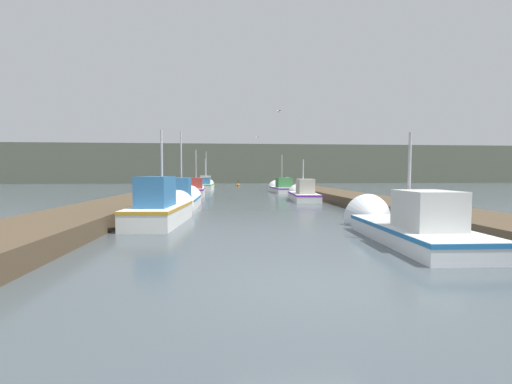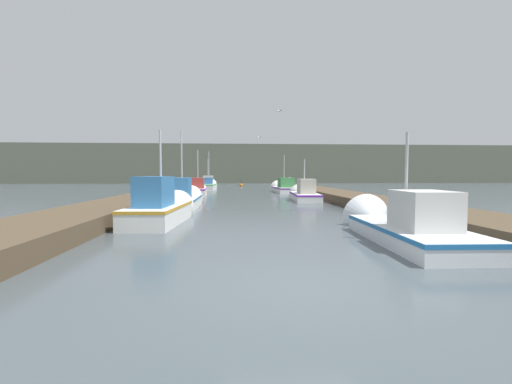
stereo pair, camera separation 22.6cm
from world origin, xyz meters
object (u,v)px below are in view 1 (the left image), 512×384
(fishing_boat_7, at_px, (206,184))
(seagull_1, at_px, (278,111))
(fishing_boat_5, at_px, (281,188))
(fishing_boat_6, at_px, (206,186))
(mooring_piling_1, at_px, (287,184))
(fishing_boat_4, at_px, (196,190))
(fishing_boat_1, at_px, (163,208))
(fishing_boat_0, at_px, (401,224))
(fishing_boat_2, at_px, (183,199))
(fishing_boat_3, at_px, (303,194))
(channel_buoy, at_px, (238,185))
(mooring_piling_0, at_px, (150,198))
(seagull_lead, at_px, (257,138))

(fishing_boat_7, distance_m, seagull_1, 21.14)
(fishing_boat_5, height_order, fishing_boat_6, fishing_boat_5)
(mooring_piling_1, distance_m, seagull_1, 13.78)
(fishing_boat_4, bearing_deg, fishing_boat_7, 87.82)
(fishing_boat_1, height_order, fishing_boat_5, fishing_boat_5)
(fishing_boat_0, relative_size, fishing_boat_6, 1.22)
(fishing_boat_0, xyz_separation_m, fishing_boat_6, (-7.28, 28.62, 0.08))
(mooring_piling_1, xyz_separation_m, seagull_1, (-2.81, -12.49, 5.11))
(fishing_boat_5, relative_size, fishing_boat_7, 1.28)
(fishing_boat_0, height_order, fishing_boat_2, fishing_boat_2)
(fishing_boat_3, distance_m, channel_buoy, 25.82)
(fishing_boat_5, xyz_separation_m, mooring_piling_0, (-9.03, -15.57, 0.18))
(fishing_boat_4, relative_size, fishing_boat_5, 0.87)
(seagull_lead, bearing_deg, fishing_boat_2, -63.34)
(fishing_boat_4, xyz_separation_m, seagull_1, (5.85, -5.94, 5.33))
(fishing_boat_0, height_order, fishing_boat_6, fishing_boat_6)
(mooring_piling_1, bearing_deg, fishing_boat_5, -117.13)
(fishing_boat_2, relative_size, fishing_boat_4, 1.16)
(fishing_boat_0, distance_m, fishing_boat_1, 8.16)
(fishing_boat_3, xyz_separation_m, fishing_boat_5, (0.07, 9.85, -0.02))
(fishing_boat_1, bearing_deg, fishing_boat_6, 94.21)
(mooring_piling_0, bearing_deg, mooring_piling_1, 60.20)
(fishing_boat_1, distance_m, fishing_boat_5, 21.34)
(fishing_boat_7, bearing_deg, fishing_boat_5, -45.83)
(fishing_boat_3, xyz_separation_m, fishing_boat_6, (-7.51, 14.83, 0.02))
(fishing_boat_1, xyz_separation_m, fishing_boat_2, (-0.04, 5.84, -0.10))
(fishing_boat_7, height_order, seagull_1, seagull_1)
(fishing_boat_0, distance_m, mooring_piling_0, 11.89)
(fishing_boat_4, xyz_separation_m, fishing_boat_7, (-0.01, 13.65, -0.01))
(fishing_boat_5, bearing_deg, fishing_boat_7, 128.91)
(fishing_boat_0, distance_m, fishing_boat_6, 29.53)
(fishing_boat_7, height_order, mooring_piling_0, fishing_boat_7)
(fishing_boat_0, distance_m, fishing_boat_3, 13.78)
(seagull_lead, relative_size, seagull_1, 0.89)
(seagull_1, bearing_deg, fishing_boat_3, -85.45)
(fishing_boat_4, height_order, channel_buoy, fishing_boat_4)
(fishing_boat_4, distance_m, fishing_boat_6, 9.72)
(fishing_boat_0, bearing_deg, fishing_boat_6, 106.16)
(fishing_boat_7, distance_m, mooring_piling_1, 11.21)
(fishing_boat_5, relative_size, seagull_lead, 12.58)
(fishing_boat_1, xyz_separation_m, seagull_1, (5.69, 9.27, 5.29))
(fishing_boat_1, distance_m, fishing_boat_4, 15.22)
(fishing_boat_5, distance_m, mooring_piling_1, 2.06)
(fishing_boat_3, relative_size, fishing_boat_5, 0.89)
(mooring_piling_1, bearing_deg, fishing_boat_6, 159.54)
(fishing_boat_5, xyz_separation_m, seagull_lead, (-2.60, -2.41, 4.58))
(channel_buoy, bearing_deg, mooring_piling_0, -99.70)
(fishing_boat_5, height_order, seagull_1, seagull_1)
(fishing_boat_2, bearing_deg, mooring_piling_0, -134.45)
(fishing_boat_2, xyz_separation_m, fishing_boat_7, (-0.13, 23.03, 0.05))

